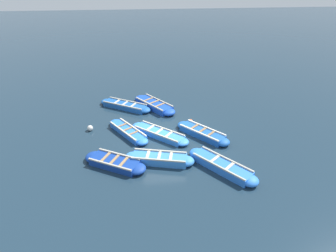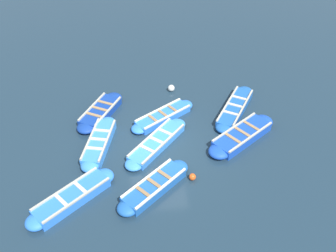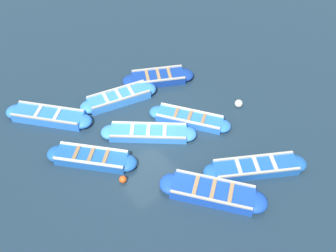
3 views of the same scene
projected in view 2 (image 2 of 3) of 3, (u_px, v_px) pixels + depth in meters
ground_plane at (157, 149)px, 16.48m from camera, size 120.00×120.00×0.00m
boat_stern_in at (99, 143)px, 16.47m from camera, size 3.52×1.53×0.45m
boat_drifting at (242, 136)px, 16.81m from camera, size 3.00×3.58×0.47m
boat_inner_gap at (163, 116)px, 17.93m from camera, size 2.52×3.23×0.37m
boat_centre at (100, 112)px, 18.14m from camera, size 3.28×2.32×0.42m
boat_near_quay at (72, 198)px, 14.19m from camera, size 2.99×3.33×0.45m
boat_bow_out at (157, 143)px, 16.53m from camera, size 3.38×3.05×0.36m
boat_tucked at (154, 187)px, 14.61m from camera, size 2.88×3.10×0.43m
boat_mid_row at (235, 108)px, 18.37m from camera, size 3.72×2.65×0.40m
buoy_orange_near at (171, 88)px, 19.68m from camera, size 0.34×0.34×0.34m
buoy_yellow_far at (192, 177)px, 15.06m from camera, size 0.27×0.27×0.27m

